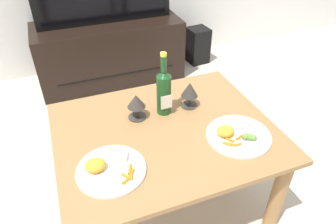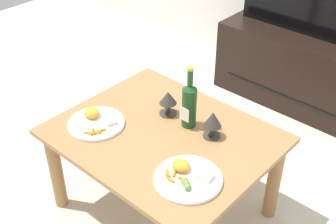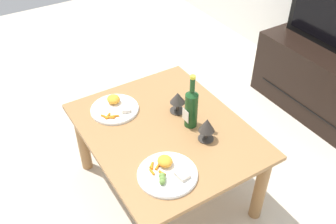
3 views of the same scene
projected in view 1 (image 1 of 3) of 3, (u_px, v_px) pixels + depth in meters
ground_plane at (166, 199)px, 1.76m from camera, size 6.40×6.40×0.00m
dining_table at (165, 144)px, 1.51m from camera, size 1.02×0.83×0.51m
tv_stand at (110, 52)px, 2.72m from camera, size 1.23×0.50×0.53m
floor_speaker at (198, 45)px, 3.05m from camera, size 0.21×0.21×0.34m
wine_bottle at (164, 90)px, 1.50m from camera, size 0.07×0.07×0.33m
goblet_left at (136, 103)px, 1.49m from camera, size 0.09×0.09×0.13m
goblet_right at (190, 91)px, 1.56m from camera, size 0.09×0.09×0.14m
dinner_plate_left at (110, 169)px, 1.24m from camera, size 0.28×0.28×0.06m
dinner_plate_right at (237, 134)px, 1.41m from camera, size 0.30×0.30×0.06m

